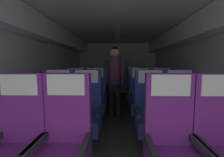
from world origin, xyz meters
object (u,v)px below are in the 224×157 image
seat_a_left_aisle (64,146)px  flight_attendant (115,74)px  seat_d_right_aisle (152,91)px  seat_d_right_window (135,91)px  seat_c_right_aisle (162,99)px  seat_c_right_window (140,99)px  seat_b_right_window (150,114)px  seat_a_right_aisle (224,149)px  seat_d_left_window (84,91)px  seat_b_left_window (57,113)px  seat_c_left_aisle (95,99)px  seat_a_left_window (16,146)px  seat_b_right_aisle (180,114)px  seat_c_left_window (75,98)px  seat_a_right_window (172,148)px  seat_d_left_aisle (100,91)px  seat_b_left_aisle (86,113)px

seat_a_left_aisle → flight_attendant: size_ratio=0.70×
seat_d_right_aisle → seat_d_right_window: same height
seat_c_right_aisle → seat_c_right_window: size_ratio=1.00×
seat_b_right_window → seat_a_right_aisle: bearing=-63.9°
seat_c_right_window → seat_d_left_window: 1.70m
seat_b_left_window → seat_c_left_aisle: same height
seat_a_left_window → seat_c_right_window: 2.36m
seat_b_left_window → seat_c_right_window: same height
seat_d_left_window → seat_d_right_window: same height
seat_b_right_aisle → seat_b_right_window: 0.45m
seat_c_left_aisle → seat_c_right_window: same height
seat_d_right_window → seat_c_left_window: bearing=-147.4°
seat_a_right_window → seat_b_right_window: 0.92m
flight_attendant → seat_b_right_window: bearing=-76.9°
seat_d_right_aisle → seat_d_left_aisle: bearing=179.5°
flight_attendant → seat_d_left_aisle: bearing=110.0°
seat_a_left_window → seat_b_left_aisle: 1.04m
seat_a_right_window → seat_d_left_window: size_ratio=1.00×
seat_a_left_aisle → seat_d_right_window: (0.99, 2.79, 0.00)m
seat_b_left_window → seat_c_right_aisle: size_ratio=1.00×
seat_b_left_aisle → seat_b_right_window: 0.99m
seat_a_left_window → flight_attendant: bearing=67.6°
seat_c_right_aisle → seat_d_left_aisle: (-1.44, 0.92, 0.00)m
seat_a_left_window → seat_c_left_window: same height
seat_a_right_aisle → seat_b_left_aisle: 1.71m
seat_a_right_aisle → seat_b_left_window: (-1.89, 0.92, 0.00)m
seat_c_left_aisle → flight_attendant: bearing=31.2°
seat_a_right_window → seat_c_left_window: (-1.43, 1.87, 0.00)m
seat_b_right_aisle → seat_d_right_aisle: (0.00, 1.85, 0.00)m
seat_c_right_window → seat_a_right_aisle: bearing=-76.0°
seat_a_left_aisle → seat_d_left_aisle: size_ratio=1.00×
seat_b_right_aisle → seat_c_right_window: size_ratio=1.00×
seat_b_left_window → seat_d_right_aisle: size_ratio=1.00×
seat_d_right_window → seat_c_right_aisle: bearing=-63.9°
seat_b_left_window → seat_d_left_aisle: 1.92m
seat_b_left_aisle → seat_c_right_aisle: same height
seat_d_left_window → seat_d_right_aisle: bearing=0.1°
seat_a_left_aisle → seat_a_right_aisle: (1.45, 0.00, 0.00)m
seat_d_right_aisle → seat_c_left_window: bearing=-154.5°
seat_c_left_window → seat_d_right_window: bearing=32.6°
seat_a_right_window → seat_a_left_window: bearing=-179.2°
seat_a_left_window → seat_b_left_window: (0.00, 0.94, 0.00)m
seat_a_left_window → flight_attendant: size_ratio=0.70×
seat_c_right_window → seat_d_left_aisle: size_ratio=1.00×
seat_b_left_aisle → seat_c_left_aisle: size_ratio=1.00×
seat_a_left_window → seat_b_right_window: bearing=33.0°
flight_attendant → seat_c_right_window: bearing=-36.9°
seat_c_left_window → seat_d_right_window: same height
flight_attendant → seat_d_left_window: bearing=130.6°
seat_d_left_aisle → seat_d_right_window: same height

